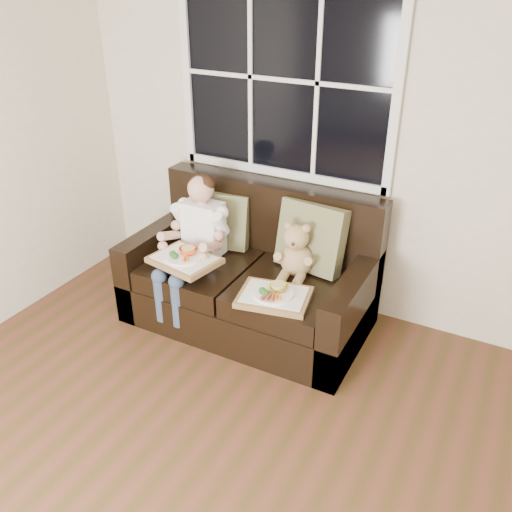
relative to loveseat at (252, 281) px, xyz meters
The scene contains 9 objects.
room_walls 2.48m from the loveseat, 72.08° to the right, with size 4.52×5.02×2.71m.
window_back 1.42m from the loveseat, 90.00° to the left, with size 1.62×0.04×1.37m.
loveseat is the anchor object (origin of this frame).
pillow_left 0.51m from the loveseat, 155.54° to the left, with size 0.44×0.26×0.42m.
pillow_right 0.56m from the loveseat, 21.88° to the left, with size 0.50×0.27×0.49m.
child 0.54m from the loveseat, 162.38° to the right, with size 0.41×0.61×0.94m.
teddy_bear 0.45m from the loveseat, ahead, with size 0.26×0.32×0.40m.
tray_left 0.55m from the loveseat, 134.19° to the right, with size 0.49×0.41×0.10m.
tray_right 0.51m from the loveseat, 44.66° to the right, with size 0.51×0.42×0.10m.
Camera 1 is at (0.95, -0.94, 2.35)m, focal length 38.00 mm.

